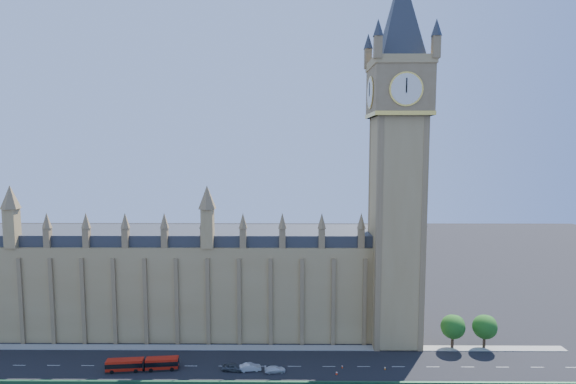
{
  "coord_description": "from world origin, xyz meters",
  "views": [
    {
      "loc": [
        11.3,
        -99.37,
        50.19
      ],
      "look_at": [
        10.46,
        10.0,
        39.58
      ],
      "focal_mm": 28.0,
      "sensor_mm": 36.0,
      "label": 1
    }
  ],
  "objects_px": {
    "red_bus": "(143,364)",
    "car_grey": "(233,367)",
    "car_silver": "(250,367)",
    "car_white": "(275,369)"
  },
  "relations": [
    {
      "from": "car_grey",
      "to": "car_silver",
      "type": "xyz_separation_m",
      "value": [
        4.0,
        0.09,
        -0.01
      ]
    },
    {
      "from": "car_silver",
      "to": "car_white",
      "type": "distance_m",
      "value": 5.68
    },
    {
      "from": "car_silver",
      "to": "car_white",
      "type": "height_order",
      "value": "car_silver"
    },
    {
      "from": "car_grey",
      "to": "car_white",
      "type": "relative_size",
      "value": 1.02
    },
    {
      "from": "car_grey",
      "to": "red_bus",
      "type": "bearing_deg",
      "value": 97.05
    },
    {
      "from": "red_bus",
      "to": "car_silver",
      "type": "relative_size",
      "value": 3.27
    },
    {
      "from": "car_silver",
      "to": "car_grey",
      "type": "bearing_deg",
      "value": 83.54
    },
    {
      "from": "car_grey",
      "to": "car_silver",
      "type": "height_order",
      "value": "car_grey"
    },
    {
      "from": "red_bus",
      "to": "car_grey",
      "type": "bearing_deg",
      "value": -5.99
    },
    {
      "from": "car_silver",
      "to": "car_white",
      "type": "xyz_separation_m",
      "value": [
        5.64,
        -0.69,
        -0.13
      ]
    }
  ]
}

